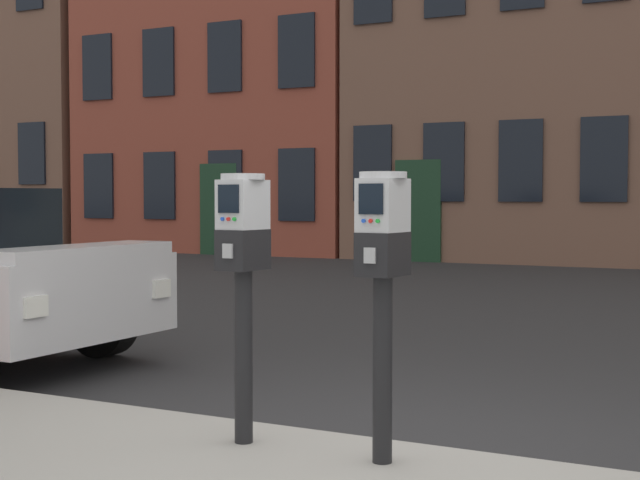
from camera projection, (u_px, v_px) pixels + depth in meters
The scene contains 6 objects.
ground_plane at pixel (375, 478), 4.46m from camera, with size 160.00×160.00×0.00m, color #28282B.
parking_meter_near_kerb at pixel (243, 258), 4.54m from camera, with size 0.23×0.26×1.32m.
parking_meter_twin_adjacent at pixel (383, 263), 4.20m from camera, with size 0.23×0.26×1.32m.
townhouse_orange_brick at pixel (48, 13), 27.15m from camera, with size 6.02×5.63×13.39m.
townhouse_brownstone at pixel (261, 24), 24.29m from camera, with size 7.47×6.38×11.67m.
townhouse_cream_stone at pixel (528, 12), 21.31m from camera, with size 6.32×6.92×11.15m.
Camera 1 is at (1.80, -4.03, 1.36)m, focal length 52.21 mm.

